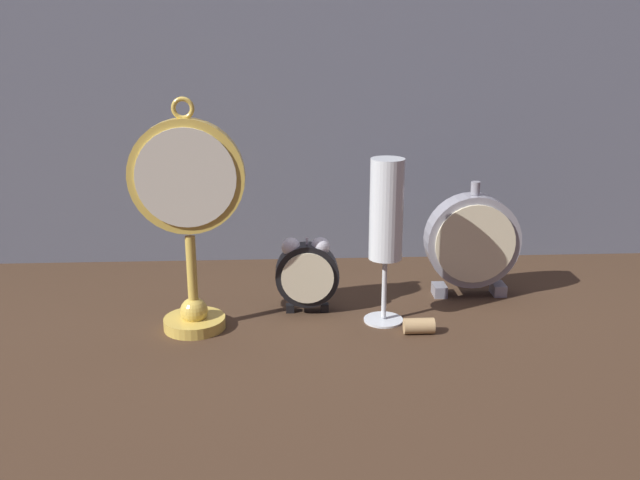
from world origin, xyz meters
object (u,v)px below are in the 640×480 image
object	(u,v)px
alarm_clock_twin_bell	(307,271)
champagne_flute	(386,220)
mantel_clock_silver	(472,242)
pocket_watch_on_stand	(189,217)
wine_cork	(419,326)

from	to	relation	value
alarm_clock_twin_bell	champagne_flute	size ratio (longest dim) A/B	0.49
champagne_flute	mantel_clock_silver	bearing A→B (deg)	32.19
pocket_watch_on_stand	mantel_clock_silver	world-z (taller)	pocket_watch_on_stand
pocket_watch_on_stand	mantel_clock_silver	bearing A→B (deg)	14.25
alarm_clock_twin_bell	champagne_flute	xyz separation A→B (m)	(0.11, -0.04, 0.09)
wine_cork	mantel_clock_silver	bearing A→B (deg)	52.72
champagne_flute	wine_cork	distance (m)	0.15
champagne_flute	wine_cork	xyz separation A→B (m)	(0.04, -0.05, -0.14)
pocket_watch_on_stand	wine_cork	distance (m)	0.35
alarm_clock_twin_bell	wine_cork	xyz separation A→B (m)	(0.15, -0.08, -0.05)
pocket_watch_on_stand	champagne_flute	bearing A→B (deg)	2.65
mantel_clock_silver	champagne_flute	distance (m)	0.19
pocket_watch_on_stand	wine_cork	size ratio (longest dim) A/B	7.67
alarm_clock_twin_bell	pocket_watch_on_stand	bearing A→B (deg)	-162.23
mantel_clock_silver	wine_cork	distance (m)	0.19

